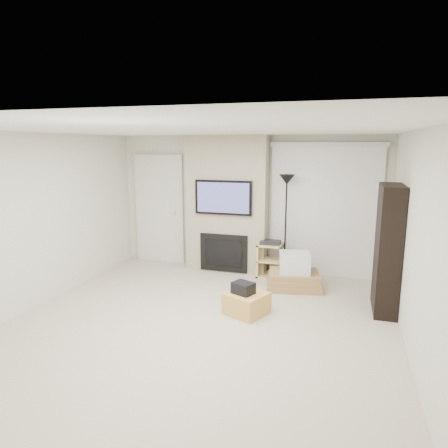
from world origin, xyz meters
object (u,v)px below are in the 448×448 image
(ottoman, at_px, (247,303))
(bookshelf, at_px, (388,249))
(av_stand, at_px, (270,258))
(box_stack, at_px, (294,274))
(floor_lamp, at_px, (286,197))

(ottoman, xyz_separation_m, bookshelf, (1.85, 0.68, 0.75))
(av_stand, xyz_separation_m, box_stack, (0.48, -0.46, -0.12))
(av_stand, distance_m, bookshelf, 2.16)
(ottoman, relative_size, bookshelf, 0.28)
(av_stand, distance_m, box_stack, 0.68)
(ottoman, xyz_separation_m, box_stack, (0.51, 1.24, 0.08))
(box_stack, height_order, bookshelf, bookshelf)
(ottoman, distance_m, floor_lamp, 2.23)
(bookshelf, bearing_deg, floor_lamp, 144.88)
(av_stand, height_order, box_stack, av_stand)
(floor_lamp, height_order, av_stand, floor_lamp)
(ottoman, height_order, av_stand, av_stand)
(floor_lamp, bearing_deg, av_stand, -157.51)
(floor_lamp, xyz_separation_m, box_stack, (0.24, -0.56, -1.21))
(floor_lamp, xyz_separation_m, bookshelf, (1.58, -1.11, -0.54))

